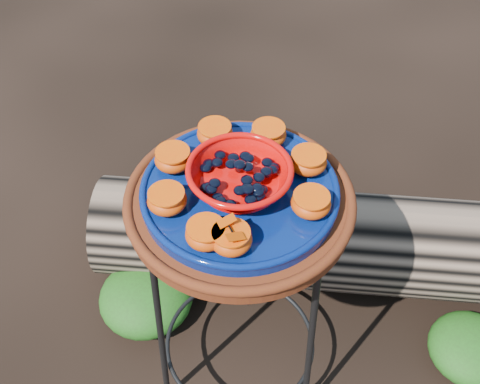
# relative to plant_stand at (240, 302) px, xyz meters

# --- Properties ---
(ground) EXTENTS (60.00, 60.00, 0.00)m
(ground) POSITION_rel_plant_stand_xyz_m (0.00, 0.00, -0.35)
(ground) COLOR black
(plant_stand) EXTENTS (0.44, 0.44, 0.70)m
(plant_stand) POSITION_rel_plant_stand_xyz_m (0.00, 0.00, 0.00)
(plant_stand) COLOR black
(plant_stand) RESTS_ON ground
(terracotta_saucer) EXTENTS (0.46, 0.46, 0.04)m
(terracotta_saucer) POSITION_rel_plant_stand_xyz_m (0.00, 0.00, 0.37)
(terracotta_saucer) COLOR #4F1612
(terracotta_saucer) RESTS_ON plant_stand
(cobalt_plate) EXTENTS (0.39, 0.39, 0.03)m
(cobalt_plate) POSITION_rel_plant_stand_xyz_m (0.00, 0.00, 0.40)
(cobalt_plate) COLOR #041140
(cobalt_plate) RESTS_ON terracotta_saucer
(red_bowl) EXTENTS (0.20, 0.20, 0.05)m
(red_bowl) POSITION_rel_plant_stand_xyz_m (0.00, 0.00, 0.44)
(red_bowl) COLOR red
(red_bowl) RESTS_ON cobalt_plate
(glass_gems) EXTENTS (0.15, 0.15, 0.03)m
(glass_gems) POSITION_rel_plant_stand_xyz_m (0.00, 0.00, 0.48)
(glass_gems) COLOR black
(glass_gems) RESTS_ON red_bowl
(orange_half_0) EXTENTS (0.08, 0.08, 0.04)m
(orange_half_0) POSITION_rel_plant_stand_xyz_m (0.00, -0.15, 0.43)
(orange_half_0) COLOR #B4420D
(orange_half_0) RESTS_ON cobalt_plate
(orange_half_1) EXTENTS (0.08, 0.08, 0.04)m
(orange_half_1) POSITION_rel_plant_stand_xyz_m (0.14, -0.04, 0.43)
(orange_half_1) COLOR #B4420D
(orange_half_1) RESTS_ON cobalt_plate
(orange_half_2) EXTENTS (0.08, 0.08, 0.04)m
(orange_half_2) POSITION_rel_plant_stand_xyz_m (0.13, 0.07, 0.43)
(orange_half_2) COLOR #B4420D
(orange_half_2) RESTS_ON cobalt_plate
(orange_half_3) EXTENTS (0.08, 0.08, 0.04)m
(orange_half_3) POSITION_rel_plant_stand_xyz_m (0.04, 0.14, 0.43)
(orange_half_3) COLOR #B4420D
(orange_half_3) RESTS_ON cobalt_plate
(orange_half_4) EXTENTS (0.08, 0.08, 0.04)m
(orange_half_4) POSITION_rel_plant_stand_xyz_m (-0.07, 0.13, 0.43)
(orange_half_4) COLOR #B4420D
(orange_half_4) RESTS_ON cobalt_plate
(orange_half_5) EXTENTS (0.08, 0.08, 0.04)m
(orange_half_5) POSITION_rel_plant_stand_xyz_m (-0.14, 0.04, 0.43)
(orange_half_5) COLOR #B4420D
(orange_half_5) RESTS_ON cobalt_plate
(orange_half_6) EXTENTS (0.08, 0.08, 0.04)m
(orange_half_6) POSITION_rel_plant_stand_xyz_m (-0.13, -0.07, 0.43)
(orange_half_6) COLOR #B4420D
(orange_half_6) RESTS_ON cobalt_plate
(orange_half_7) EXTENTS (0.08, 0.08, 0.04)m
(orange_half_7) POSITION_rel_plant_stand_xyz_m (-0.04, -0.14, 0.43)
(orange_half_7) COLOR #B4420D
(orange_half_7) RESTS_ON cobalt_plate
(butterfly) EXTENTS (0.08, 0.07, 0.01)m
(butterfly) POSITION_rel_plant_stand_xyz_m (0.00, -0.15, 0.46)
(butterfly) COLOR #B73901
(butterfly) RESTS_ON orange_half_0
(driftwood_log) EXTENTS (1.68, 0.48, 0.31)m
(driftwood_log) POSITION_rel_plant_stand_xyz_m (0.35, 0.38, -0.19)
(driftwood_log) COLOR black
(driftwood_log) RESTS_ON ground
(foliage_left) EXTENTS (0.29, 0.29, 0.14)m
(foliage_left) POSITION_rel_plant_stand_xyz_m (-0.31, 0.16, -0.28)
(foliage_left) COLOR #1D4213
(foliage_left) RESTS_ON ground
(foliage_right) EXTENTS (0.25, 0.25, 0.12)m
(foliage_right) POSITION_rel_plant_stand_xyz_m (0.66, 0.11, -0.29)
(foliage_right) COLOR #1D4213
(foliage_right) RESTS_ON ground
(foliage_back) EXTENTS (0.30, 0.30, 0.15)m
(foliage_back) POSITION_rel_plant_stand_xyz_m (-0.12, 0.43, -0.27)
(foliage_back) COLOR #1D4213
(foliage_back) RESTS_ON ground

